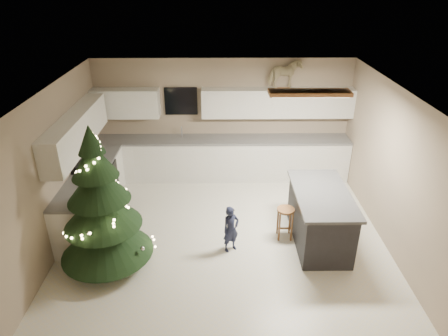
% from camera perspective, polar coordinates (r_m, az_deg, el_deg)
% --- Properties ---
extents(ground_plane, '(5.50, 5.50, 0.00)m').
position_cam_1_polar(ground_plane, '(7.19, 0.03, -9.48)').
color(ground_plane, silver).
extents(room_shell, '(5.52, 5.02, 2.61)m').
position_cam_1_polar(room_shell, '(6.33, 0.24, 3.45)').
color(room_shell, tan).
rests_on(room_shell, ground_plane).
extents(cabinetry, '(5.50, 3.20, 2.00)m').
position_cam_1_polar(cabinetry, '(8.28, -6.41, 1.56)').
color(cabinetry, silver).
rests_on(cabinetry, ground_plane).
extents(island, '(0.90, 1.70, 0.95)m').
position_cam_1_polar(island, '(6.98, 13.50, -6.80)').
color(island, black).
rests_on(island, ground_plane).
extents(bar_stool, '(0.30, 0.30, 0.58)m').
position_cam_1_polar(bar_stool, '(6.98, 8.75, -6.78)').
color(bar_stool, '#945934').
rests_on(bar_stool, ground_plane).
extents(christmas_tree, '(1.47, 1.42, 2.35)m').
position_cam_1_polar(christmas_tree, '(6.30, -17.07, -5.99)').
color(christmas_tree, '#3F2816').
rests_on(christmas_tree, ground_plane).
extents(toddler, '(0.36, 0.33, 0.82)m').
position_cam_1_polar(toddler, '(6.62, 0.99, -8.73)').
color(toddler, '#151C32').
rests_on(toddler, ground_plane).
extents(rocking_horse, '(0.74, 0.53, 0.60)m').
position_cam_1_polar(rocking_horse, '(8.47, 8.68, 13.14)').
color(rocking_horse, '#945934').
rests_on(rocking_horse, cabinetry).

